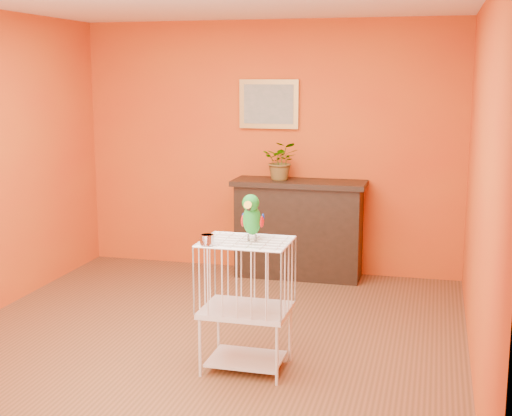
# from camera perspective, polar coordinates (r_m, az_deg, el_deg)

# --- Properties ---
(ground) EXTENTS (4.50, 4.50, 0.00)m
(ground) POSITION_cam_1_polar(r_m,az_deg,el_deg) (5.64, -4.31, -10.71)
(ground) COLOR brown
(ground) RESTS_ON ground
(room_shell) EXTENTS (4.50, 4.50, 4.50)m
(room_shell) POSITION_cam_1_polar(r_m,az_deg,el_deg) (5.27, -4.55, 5.54)
(room_shell) COLOR #C95212
(room_shell) RESTS_ON ground
(console_cabinet) EXTENTS (1.34, 0.48, 1.00)m
(console_cabinet) POSITION_cam_1_polar(r_m,az_deg,el_deg) (7.28, 3.43, -1.67)
(console_cabinet) COLOR black
(console_cabinet) RESTS_ON ground
(potted_plant) EXTENTS (0.38, 0.42, 0.30)m
(potted_plant) POSITION_cam_1_polar(r_m,az_deg,el_deg) (7.25, 2.10, 3.50)
(potted_plant) COLOR #26722D
(potted_plant) RESTS_ON console_cabinet
(framed_picture) EXTENTS (0.62, 0.04, 0.50)m
(framed_picture) POSITION_cam_1_polar(r_m,az_deg,el_deg) (7.39, 1.03, 8.31)
(framed_picture) COLOR #B38640
(framed_picture) RESTS_ON room_shell
(birdcage) EXTENTS (0.60, 0.47, 0.93)m
(birdcage) POSITION_cam_1_polar(r_m,az_deg,el_deg) (4.99, -0.80, -7.65)
(birdcage) COLOR silver
(birdcage) RESTS_ON ground
(feed_cup) EXTENTS (0.10, 0.10, 0.07)m
(feed_cup) POSITION_cam_1_polar(r_m,az_deg,el_deg) (4.75, -3.94, -2.54)
(feed_cup) COLOR silver
(feed_cup) RESTS_ON birdcage
(parrot) EXTENTS (0.16, 0.29, 0.33)m
(parrot) POSITION_cam_1_polar(r_m,az_deg,el_deg) (4.85, -0.32, -0.70)
(parrot) COLOR #59544C
(parrot) RESTS_ON birdcage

